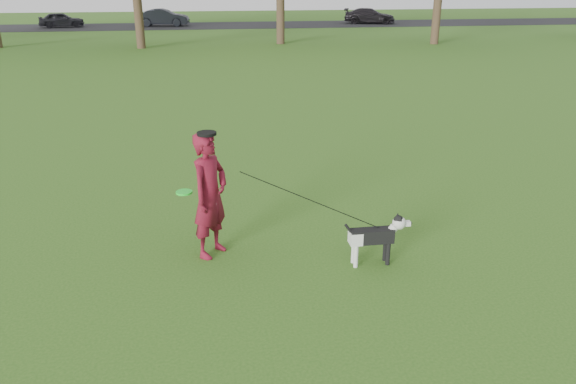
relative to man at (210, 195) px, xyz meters
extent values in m
plane|color=#285116|center=(0.79, 0.05, -0.91)|extent=(120.00, 120.00, 0.00)
cube|color=black|center=(0.79, 40.05, -0.90)|extent=(120.00, 7.00, 0.02)
imported|color=#5B0D1F|center=(0.00, 0.00, 0.00)|extent=(0.75, 0.80, 1.83)
cube|color=black|center=(2.19, -0.66, -0.48)|extent=(0.61, 0.19, 0.20)
cube|color=silver|center=(1.96, -0.66, -0.49)|extent=(0.17, 0.19, 0.18)
cylinder|color=silver|center=(1.96, -0.73, -0.75)|extent=(0.06, 0.06, 0.33)
cylinder|color=silver|center=(1.96, -0.60, -0.75)|extent=(0.06, 0.06, 0.33)
cylinder|color=black|center=(2.43, -0.73, -0.75)|extent=(0.06, 0.06, 0.33)
cylinder|color=black|center=(2.43, -0.60, -0.75)|extent=(0.06, 0.06, 0.33)
cylinder|color=silver|center=(2.47, -0.66, -0.43)|extent=(0.20, 0.12, 0.22)
sphere|color=silver|center=(2.58, -0.66, -0.31)|extent=(0.19, 0.19, 0.19)
sphere|color=black|center=(2.57, -0.66, -0.27)|extent=(0.14, 0.14, 0.14)
cube|color=silver|center=(2.68, -0.66, -0.33)|extent=(0.12, 0.07, 0.07)
sphere|color=black|center=(2.75, -0.66, -0.33)|extent=(0.04, 0.04, 0.04)
cone|color=black|center=(2.57, -0.71, -0.21)|extent=(0.07, 0.07, 0.08)
cone|color=black|center=(2.57, -0.61, -0.21)|extent=(0.07, 0.07, 0.08)
cylinder|color=black|center=(1.90, -0.66, -0.41)|extent=(0.21, 0.04, 0.28)
cylinder|color=black|center=(2.41, -0.66, -0.42)|extent=(0.13, 0.13, 0.02)
imported|color=black|center=(-10.46, 40.05, -0.33)|extent=(3.52, 1.90, 1.14)
imported|color=black|center=(-2.69, 40.05, -0.24)|extent=(4.14, 1.91, 1.31)
imported|color=black|center=(14.26, 40.05, -0.28)|extent=(4.55, 3.00, 1.23)
cylinder|color=#1BDB28|center=(-0.35, -0.08, 0.10)|extent=(0.23, 0.23, 0.02)
cylinder|color=black|center=(0.00, 0.00, 0.90)|extent=(0.27, 0.27, 0.04)
cylinder|color=#38281C|center=(-3.21, 25.55, 1.19)|extent=(0.48, 0.48, 4.20)
cylinder|color=#38281C|center=(13.79, 25.05, 1.50)|extent=(0.48, 0.48, 4.83)
camera|label=1|loc=(-0.04, -7.45, 2.91)|focal=35.00mm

